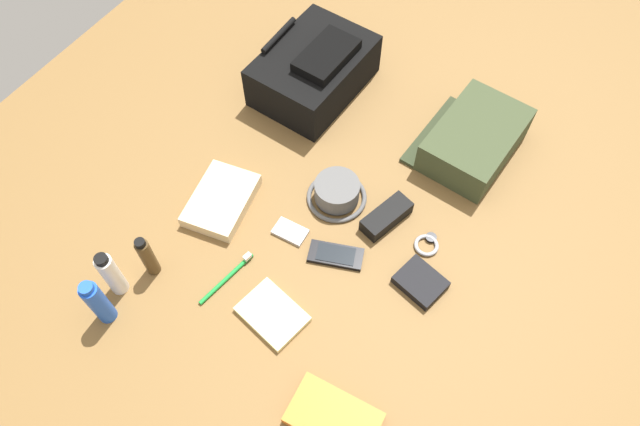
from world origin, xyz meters
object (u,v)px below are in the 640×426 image
Objects in this scene: paperback_novel at (334,418)px; wallet at (420,282)px; toothpaste_tube at (111,274)px; notepad at (272,314)px; toothbrush at (230,275)px; cologne_bottle at (147,257)px; media_player at (290,232)px; sunglasses_case at (386,216)px; bucket_hat at (337,193)px; backpack at (314,70)px; cell_phone at (336,255)px; deodorant_spray at (98,302)px; folded_towel at (221,200)px; toiletry_pouch at (473,139)px; wristwatch at (427,244)px.

paperback_novel is 0.38m from wallet.
notepad is at bearing -68.92° from toothpaste_tube.
toothbrush is (0.16, -0.21, -0.07)m from toothpaste_tube.
toothpaste_tube reaches higher than cologne_bottle.
sunglasses_case reaches higher than media_player.
toothpaste_tube is 0.38m from notepad.
cologne_bottle is at bearing 146.77° from bucket_hat.
backpack is 2.53× the size of sunglasses_case.
media_player is at bearing -40.65° from cologne_bottle.
cell_phone is at bearing -45.90° from toothbrush.
backpack is 0.51m from media_player.
deodorant_spray is at bearing 138.17° from cell_phone.
bucket_hat reaches higher than paperback_novel.
media_player is (0.26, -0.23, -0.06)m from cologne_bottle.
sunglasses_case is (0.42, -0.41, -0.05)m from cologne_bottle.
sunglasses_case is (0.57, -0.43, -0.06)m from deodorant_spray.
bucket_hat is at bearing -33.23° from cologne_bottle.
cologne_bottle is at bearing 139.35° from media_player.
folded_towel is (0.39, -0.04, -0.06)m from deodorant_spray.
cell_phone is 0.33m from folded_towel.
deodorant_spray is 1.85× the size of media_player.
bucket_hat is 0.50m from cologne_bottle.
toothpaste_tube is (-0.49, 0.31, 0.05)m from bucket_hat.
paperback_novel is at bearing -176.16° from toiletry_pouch.
notepad is at bearing -157.19° from media_player.
bucket_hat reaches higher than notepad.
toothpaste_tube is at bearing 146.88° from toiletry_pouch.
wallet is (0.39, -0.61, -0.06)m from toothpaste_tube.
sunglasses_case is (-0.32, 0.09, -0.03)m from toiletry_pouch.
sunglasses_case reaches higher than wallet.
toothpaste_tube is at bearing 154.75° from cologne_bottle.
media_player is 0.25m from sunglasses_case.
toiletry_pouch is at bearing 1.13° from sunglasses_case.
deodorant_spray is at bearing 159.65° from sunglasses_case.
notepad is at bearing -178.87° from sunglasses_case.
toiletry_pouch reaches higher than bucket_hat.
deodorant_spray is 1.46× the size of wallet.
notepad is (-0.03, -0.14, 0.00)m from toothbrush.
sunglasses_case is (0.16, -0.06, 0.01)m from cell_phone.
bucket_hat is at bearing -54.57° from folded_towel.
toothpaste_tube reaches higher than sunglasses_case.
toothpaste_tube reaches higher than bucket_hat.
cologne_bottle is (0.08, -0.04, -0.01)m from toothpaste_tube.
media_player is at bearing 116.01° from wristwatch.
toiletry_pouch is at bearing -3.66° from notepad.
paperback_novel reaches higher than media_player.
cologne_bottle reaches higher than toiletry_pouch.
sunglasses_case is at bearing -3.66° from notepad.
toothbrush is at bearing 134.10° from cell_phone.
paperback_novel is at bearing -120.29° from folded_towel.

